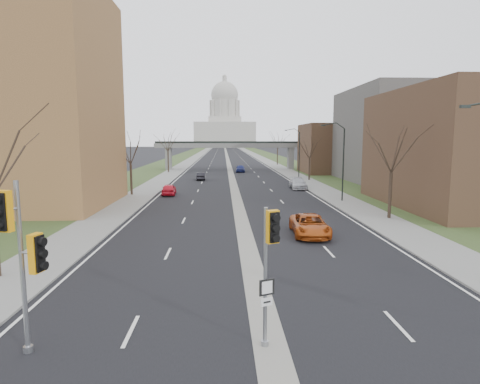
{
  "coord_description": "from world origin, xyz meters",
  "views": [
    {
      "loc": [
        -1.58,
        -12.07,
        7.03
      ],
      "look_at": [
        -0.52,
        12.89,
        3.7
      ],
      "focal_mm": 30.0,
      "sensor_mm": 36.0,
      "label": 1
    }
  ],
  "objects": [
    {
      "name": "car_right_mid",
      "position": [
        8.98,
        43.71,
        0.76
      ],
      "size": [
        2.28,
        5.27,
        1.51
      ],
      "primitive_type": "imported",
      "rotation": [
        0.0,
        0.0,
        -0.03
      ],
      "color": "#AAABB2",
      "rests_on": "ground"
    },
    {
      "name": "car_right_far",
      "position": [
        2.08,
        72.52,
        0.79
      ],
      "size": [
        2.04,
        4.71,
        1.58
      ],
      "primitive_type": "imported",
      "rotation": [
        0.0,
        0.0,
        -0.04
      ],
      "color": "navy",
      "rests_on": "ground"
    },
    {
      "name": "car_left_near",
      "position": [
        -8.4,
        38.21,
        0.71
      ],
      "size": [
        1.93,
        4.28,
        1.43
      ],
      "primitive_type": "imported",
      "rotation": [
        0.0,
        0.0,
        3.2
      ],
      "color": "red",
      "rests_on": "ground"
    },
    {
      "name": "pedestrian_bridge",
      "position": [
        0.0,
        80.0,
        4.84
      ],
      "size": [
        34.0,
        3.0,
        6.45
      ],
      "color": "slate",
      "rests_on": "ground"
    },
    {
      "name": "median_strip",
      "position": [
        0.0,
        150.0,
        0.0
      ],
      "size": [
        1.2,
        600.0,
        0.02
      ],
      "primitive_type": "cube",
      "color": "gray",
      "rests_on": "ground"
    },
    {
      "name": "road_surface",
      "position": [
        0.0,
        150.0,
        0.01
      ],
      "size": [
        20.0,
        600.0,
        0.01
      ],
      "primitive_type": "cube",
      "color": "black",
      "rests_on": "ground"
    },
    {
      "name": "signal_pole_left",
      "position": [
        -7.92,
        0.43,
        3.75
      ],
      "size": [
        1.23,
        0.96,
        5.74
      ],
      "rotation": [
        0.0,
        0.0,
        -0.26
      ],
      "color": "gray",
      "rests_on": "ground"
    },
    {
      "name": "commercial_block_mid",
      "position": [
        28.0,
        52.0,
        7.5
      ],
      "size": [
        18.0,
        22.0,
        15.0
      ],
      "primitive_type": "cube",
      "color": "#54514D",
      "rests_on": "ground"
    },
    {
      "name": "grass_verge_left",
      "position": [
        -18.0,
        150.0,
        0.05
      ],
      "size": [
        8.0,
        600.0,
        0.1
      ],
      "primitive_type": "cube",
      "color": "#2E3E1C",
      "rests_on": "ground"
    },
    {
      "name": "capitol",
      "position": [
        0.0,
        320.0,
        18.6
      ],
      "size": [
        48.0,
        42.0,
        55.75
      ],
      "color": "#B9B7AA",
      "rests_on": "ground"
    },
    {
      "name": "commercial_block_far",
      "position": [
        22.0,
        70.0,
        5.0
      ],
      "size": [
        14.0,
        14.0,
        10.0
      ],
      "primitive_type": "cube",
      "color": "brown",
      "rests_on": "ground"
    },
    {
      "name": "sidewalk_left",
      "position": [
        -12.0,
        150.0,
        0.06
      ],
      "size": [
        4.0,
        600.0,
        0.12
      ],
      "primitive_type": "cube",
      "color": "gray",
      "rests_on": "ground"
    },
    {
      "name": "grass_verge_right",
      "position": [
        18.0,
        150.0,
        0.05
      ],
      "size": [
        8.0,
        600.0,
        0.1
      ],
      "primitive_type": "cube",
      "color": "#2E3E1C",
      "rests_on": "ground"
    },
    {
      "name": "sidewalk_right",
      "position": [
        12.0,
        150.0,
        0.06
      ],
      "size": [
        4.0,
        600.0,
        0.12
      ],
      "primitive_type": "cube",
      "color": "gray",
      "rests_on": "ground"
    },
    {
      "name": "car_left_far",
      "position": [
        -5.48,
        56.56,
        0.65
      ],
      "size": [
        1.76,
        4.08,
        1.3
      ],
      "primitive_type": "imported",
      "rotation": [
        0.0,
        0.0,
        3.24
      ],
      "color": "black",
      "rests_on": "ground"
    },
    {
      "name": "commercial_block_near",
      "position": [
        24.0,
        28.0,
        6.0
      ],
      "size": [
        16.0,
        20.0,
        12.0
      ],
      "primitive_type": "cube",
      "color": "brown",
      "rests_on": "ground"
    },
    {
      "name": "signal_pole_median",
      "position": [
        -0.09,
        0.52,
        3.35
      ],
      "size": [
        0.69,
        0.8,
        4.81
      ],
      "rotation": [
        0.0,
        0.0,
        0.38
      ],
      "color": "gray",
      "rests_on": "ground"
    },
    {
      "name": "streetlight_mid",
      "position": [
        10.99,
        32.0,
        6.95
      ],
      "size": [
        2.61,
        0.2,
        8.7
      ],
      "color": "black",
      "rests_on": "sidewalk_right"
    },
    {
      "name": "ground",
      "position": [
        0.0,
        0.0,
        0.0
      ],
      "size": [
        700.0,
        700.0,
        0.0
      ],
      "primitive_type": "plane",
      "color": "black",
      "rests_on": "ground"
    },
    {
      "name": "tree_right_c",
      "position": [
        13.0,
        95.0,
        7.04
      ],
      "size": [
        7.65,
        7.65,
        9.99
      ],
      "color": "#382B21",
      "rests_on": "sidewalk_right"
    },
    {
      "name": "car_right_near",
      "position": [
        4.74,
        16.45,
        0.75
      ],
      "size": [
        2.75,
        5.52,
        1.5
      ],
      "primitive_type": "imported",
      "rotation": [
        0.0,
        0.0,
        -0.05
      ],
      "color": "#AA4512",
      "rests_on": "ground"
    },
    {
      "name": "tree_right_a",
      "position": [
        13.0,
        22.0,
        6.64
      ],
      "size": [
        7.2,
        7.2,
        9.4
      ],
      "color": "#382B21",
      "rests_on": "sidewalk_right"
    },
    {
      "name": "tree_left_c",
      "position": [
        -13.0,
        72.0,
        7.04
      ],
      "size": [
        7.65,
        7.65,
        9.99
      ],
      "color": "#382B21",
      "rests_on": "sidewalk_left"
    },
    {
      "name": "tree_left_b",
      "position": [
        -13.0,
        38.0,
        6.23
      ],
      "size": [
        6.75,
        6.75,
        8.81
      ],
      "color": "#382B21",
      "rests_on": "sidewalk_left"
    },
    {
      "name": "streetlight_far",
      "position": [
        10.99,
        58.0,
        6.95
      ],
      "size": [
        2.61,
        0.2,
        8.7
      ],
      "color": "black",
      "rests_on": "sidewalk_right"
    },
    {
      "name": "tree_right_b",
      "position": [
        13.0,
        55.0,
        5.82
      ],
      "size": [
        6.3,
        6.3,
        8.22
      ],
      "color": "#382B21",
      "rests_on": "sidewalk_right"
    }
  ]
}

